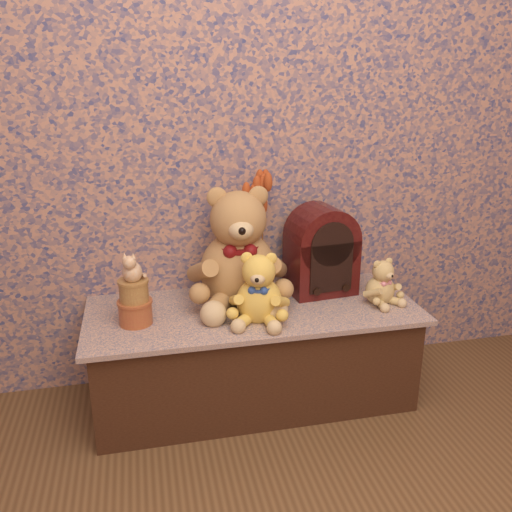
{
  "coord_description": "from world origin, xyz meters",
  "views": [
    {
      "loc": [
        -0.42,
        -0.73,
        1.34
      ],
      "look_at": [
        0.0,
        1.18,
        0.66
      ],
      "focal_mm": 37.77,
      "sensor_mm": 36.0,
      "label": 1
    }
  ],
  "objects_px": {
    "teddy_medium": "(259,283)",
    "teddy_small": "(381,279)",
    "cat_figurine": "(132,265)",
    "ceramic_vase": "(256,273)",
    "biscuit_tin_lower": "(135,312)",
    "teddy_large": "(238,241)",
    "cathedral_radio": "(321,249)"
  },
  "relations": [
    {
      "from": "cathedral_radio",
      "to": "ceramic_vase",
      "type": "bearing_deg",
      "value": 163.85
    },
    {
      "from": "teddy_medium",
      "to": "teddy_small",
      "type": "relative_size",
      "value": 1.44
    },
    {
      "from": "cathedral_radio",
      "to": "cat_figurine",
      "type": "xyz_separation_m",
      "value": [
        -0.79,
        -0.15,
        0.04
      ]
    },
    {
      "from": "teddy_medium",
      "to": "ceramic_vase",
      "type": "xyz_separation_m",
      "value": [
        0.05,
        0.26,
        -0.06
      ]
    },
    {
      "from": "teddy_large",
      "to": "biscuit_tin_lower",
      "type": "xyz_separation_m",
      "value": [
        -0.42,
        -0.14,
        -0.22
      ]
    },
    {
      "from": "cathedral_radio",
      "to": "biscuit_tin_lower",
      "type": "height_order",
      "value": "cathedral_radio"
    },
    {
      "from": "cat_figurine",
      "to": "teddy_medium",
      "type": "bearing_deg",
      "value": 6.22
    },
    {
      "from": "teddy_medium",
      "to": "biscuit_tin_lower",
      "type": "distance_m",
      "value": 0.48
    },
    {
      "from": "biscuit_tin_lower",
      "to": "teddy_small",
      "type": "bearing_deg",
      "value": -0.84
    },
    {
      "from": "teddy_small",
      "to": "ceramic_vase",
      "type": "distance_m",
      "value": 0.53
    },
    {
      "from": "teddy_medium",
      "to": "cathedral_radio",
      "type": "height_order",
      "value": "cathedral_radio"
    },
    {
      "from": "ceramic_vase",
      "to": "cat_figurine",
      "type": "relative_size",
      "value": 1.48
    },
    {
      "from": "biscuit_tin_lower",
      "to": "cathedral_radio",
      "type": "bearing_deg",
      "value": 11.07
    },
    {
      "from": "ceramic_vase",
      "to": "teddy_large",
      "type": "bearing_deg",
      "value": -143.35
    },
    {
      "from": "teddy_medium",
      "to": "cathedral_radio",
      "type": "relative_size",
      "value": 0.77
    },
    {
      "from": "biscuit_tin_lower",
      "to": "cat_figurine",
      "type": "xyz_separation_m",
      "value": [
        0.0,
        0.0,
        0.19
      ]
    },
    {
      "from": "teddy_large",
      "to": "cat_figurine",
      "type": "xyz_separation_m",
      "value": [
        -0.42,
        -0.14,
        -0.03
      ]
    },
    {
      "from": "teddy_medium",
      "to": "ceramic_vase",
      "type": "relative_size",
      "value": 1.66
    },
    {
      "from": "cathedral_radio",
      "to": "biscuit_tin_lower",
      "type": "xyz_separation_m",
      "value": [
        -0.79,
        -0.15,
        -0.15
      ]
    },
    {
      "from": "teddy_medium",
      "to": "ceramic_vase",
      "type": "distance_m",
      "value": 0.28
    },
    {
      "from": "teddy_large",
      "to": "biscuit_tin_lower",
      "type": "height_order",
      "value": "teddy_large"
    },
    {
      "from": "ceramic_vase",
      "to": "biscuit_tin_lower",
      "type": "xyz_separation_m",
      "value": [
        -0.52,
        -0.2,
        -0.04
      ]
    },
    {
      "from": "teddy_small",
      "to": "cat_figurine",
      "type": "xyz_separation_m",
      "value": [
        -0.99,
        0.01,
        0.13
      ]
    },
    {
      "from": "ceramic_vase",
      "to": "biscuit_tin_lower",
      "type": "bearing_deg",
      "value": -158.49
    },
    {
      "from": "teddy_large",
      "to": "ceramic_vase",
      "type": "distance_m",
      "value": 0.21
    },
    {
      "from": "cat_figurine",
      "to": "teddy_small",
      "type": "bearing_deg",
      "value": 12.82
    },
    {
      "from": "cat_figurine",
      "to": "ceramic_vase",
      "type": "bearing_deg",
      "value": 35.17
    },
    {
      "from": "biscuit_tin_lower",
      "to": "cat_figurine",
      "type": "height_order",
      "value": "cat_figurine"
    },
    {
      "from": "teddy_medium",
      "to": "teddy_small",
      "type": "distance_m",
      "value": 0.53
    },
    {
      "from": "teddy_small",
      "to": "ceramic_vase",
      "type": "bearing_deg",
      "value": 137.68
    },
    {
      "from": "ceramic_vase",
      "to": "cat_figurine",
      "type": "xyz_separation_m",
      "value": [
        -0.52,
        -0.2,
        0.15
      ]
    },
    {
      "from": "teddy_large",
      "to": "teddy_small",
      "type": "distance_m",
      "value": 0.61
    }
  ]
}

